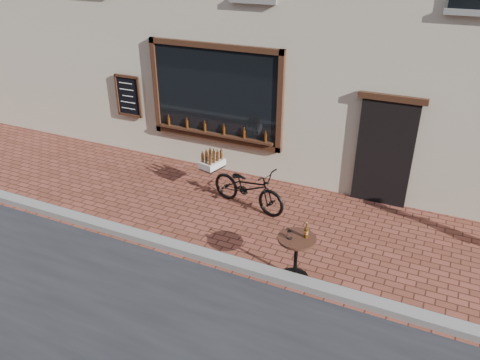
% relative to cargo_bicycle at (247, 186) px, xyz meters
% --- Properties ---
extents(ground, '(90.00, 90.00, 0.00)m').
position_rel_cargo_bicycle_xyz_m(ground, '(0.51, -2.12, -0.46)').
color(ground, '#5D2C1E').
rests_on(ground, ground).
extents(kerb, '(90.00, 0.25, 0.12)m').
position_rel_cargo_bicycle_xyz_m(kerb, '(0.51, -1.92, -0.40)').
color(kerb, slate).
rests_on(kerb, ground).
extents(cargo_bicycle, '(2.07, 0.99, 0.97)m').
position_rel_cargo_bicycle_xyz_m(cargo_bicycle, '(0.00, 0.00, 0.00)').
color(cargo_bicycle, black).
rests_on(cargo_bicycle, ground).
extents(bistro_table, '(0.61, 0.61, 1.05)m').
position_rel_cargo_bicycle_xyz_m(bistro_table, '(1.65, -1.77, 0.10)').
color(bistro_table, black).
rests_on(bistro_table, ground).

